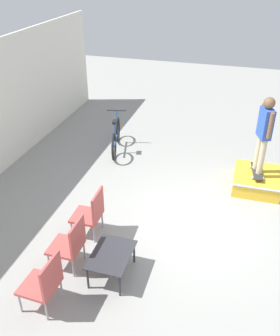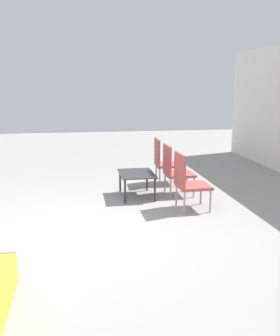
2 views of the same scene
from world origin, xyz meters
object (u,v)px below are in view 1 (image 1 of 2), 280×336
object	(u,v)px
patio_chair_center	(71,243)
person_skater	(265,129)
patio_chair_left	(44,282)
skate_ramp_box	(256,180)
bicycle	(116,137)
skateboard_on_ramp	(257,171)
coffee_table	(111,256)
patio_chair_right	(91,212)

from	to	relation	value
patio_chair_center	person_skater	bearing A→B (deg)	139.77
patio_chair_left	skate_ramp_box	bearing A→B (deg)	148.46
skate_ramp_box	bicycle	size ratio (longest dim) A/B	0.71
skate_ramp_box	skateboard_on_ramp	world-z (taller)	skateboard_on_ramp
bicycle	patio_chair_center	bearing A→B (deg)	175.65
bicycle	person_skater	bearing A→B (deg)	-116.81
bicycle	coffee_table	bearing A→B (deg)	-175.38
skate_ramp_box	patio_chair_right	size ratio (longest dim) A/B	1.28
patio_chair_left	coffee_table	bearing A→B (deg)	143.53
person_skater	coffee_table	distance (m)	4.20
skateboard_on_ramp	person_skater	world-z (taller)	person_skater
patio_chair_center	coffee_table	bearing A→B (deg)	89.98
patio_chair_right	bicycle	distance (m)	3.47
patio_chair_left	patio_chair_center	bearing A→B (deg)	-177.38
skate_ramp_box	patio_chair_left	xyz separation A→B (m)	(-4.32, 2.93, 0.35)
skateboard_on_ramp	patio_chair_center	size ratio (longest dim) A/B	0.83
skateboard_on_ramp	bicycle	xyz separation A→B (m)	(0.82, 3.63, -0.03)
person_skater	patio_chair_center	distance (m)	4.59
person_skater	bicycle	bearing A→B (deg)	56.08
skate_ramp_box	bicycle	distance (m)	3.75
skateboard_on_ramp	patio_chair_center	bearing A→B (deg)	132.83
patio_chair_left	patio_chair_right	xyz separation A→B (m)	(1.75, -0.00, 0.00)
patio_chair_center	patio_chair_left	bearing A→B (deg)	-0.03
patio_chair_left	patio_chair_center	size ratio (longest dim) A/B	1.00
skate_ramp_box	patio_chair_center	size ratio (longest dim) A/B	1.28
skate_ramp_box	patio_chair_left	bearing A→B (deg)	145.84
patio_chair_center	skateboard_on_ramp	bearing A→B (deg)	139.77
person_skater	patio_chair_left	distance (m)	5.28
person_skater	patio_chair_center	world-z (taller)	person_skater
skate_ramp_box	skateboard_on_ramp	xyz separation A→B (m)	(-0.01, 0.03, 0.24)
skate_ramp_box	skateboard_on_ramp	size ratio (longest dim) A/B	1.54
patio_chair_right	patio_chair_left	bearing A→B (deg)	-1.78
bicycle	patio_chair_left	bearing A→B (deg)	174.03
skateboard_on_ramp	patio_chair_left	bearing A→B (deg)	139.07
skateboard_on_ramp	patio_chair_right	xyz separation A→B (m)	(-2.56, 2.90, 0.10)
person_skater	patio_chair_right	world-z (taller)	person_skater
patio_chair_center	bicycle	distance (m)	4.32
skateboard_on_ramp	patio_chair_center	xyz separation A→B (m)	(-3.44, 2.90, 0.10)
skate_ramp_box	coffee_table	world-z (taller)	coffee_table
patio_chair_right	bicycle	bearing A→B (deg)	-169.70
person_skater	skateboard_on_ramp	bearing A→B (deg)	68.88
patio_chair_right	bicycle	world-z (taller)	bicycle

